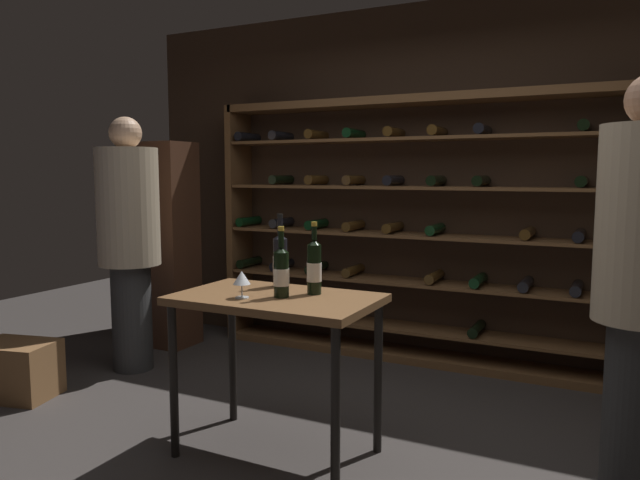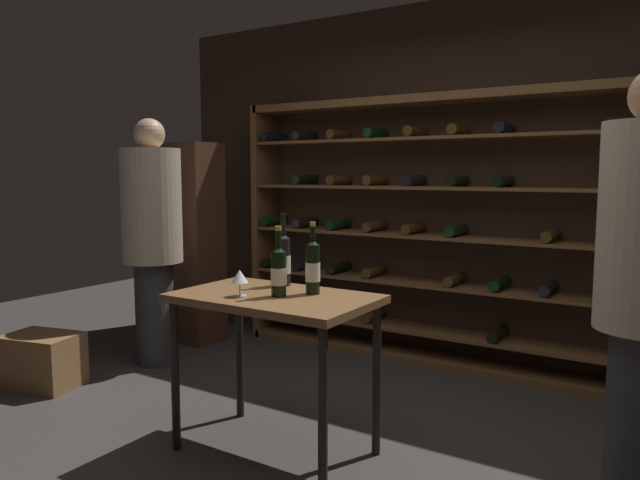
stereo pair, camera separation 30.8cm
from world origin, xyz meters
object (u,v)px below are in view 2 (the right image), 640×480
Objects in this scene: tasting_table at (274,314)px; wine_bottle_green_slim at (313,267)px; display_cabinet at (193,243)px; wine_rack at (433,232)px; person_bystander_red_print at (152,231)px; wine_bottle_amber_reserve at (279,271)px; wine_bottle_red_label at (283,259)px; wine_glass_stemmed_right at (240,277)px; wine_crate at (42,360)px.

tasting_table is 0.31m from wine_bottle_green_slim.
display_cabinet reaches higher than tasting_table.
wine_rack is 2.10m from person_bystander_red_print.
person_bystander_red_print is (-1.65, 0.69, 0.28)m from tasting_table.
wine_bottle_amber_reserve is 0.90× the size of wine_bottle_red_label.
wine_bottle_amber_reserve is 0.96× the size of wine_bottle_green_slim.
display_cabinet reaches higher than wine_bottle_red_label.
wine_glass_stemmed_right is at bearing -133.36° from tasting_table.
wine_rack is 1.97m from wine_glass_stemmed_right.
wine_crate is 1.55m from display_cabinet.
tasting_table is at bearing 2.23° from wine_crate.
person_bystander_red_print is at bearing -147.00° from wine_rack.
wine_rack is at bearing 91.42° from wine_bottle_green_slim.
wine_crate is 1.30× the size of wine_bottle_green_slim.
tasting_table is 7.48× the size of wine_glass_stemmed_right.
tasting_table is 2.85× the size of wine_bottle_amber_reserve.
tasting_table is at bearing -93.51° from wine_rack.
wine_bottle_green_slim is 0.37m from wine_glass_stemmed_right.
wine_rack is at bearing 83.27° from wine_glass_stemmed_right.
tasting_table is (-0.11, -1.83, -0.28)m from wine_rack.
wine_rack is at bearing 86.49° from tasting_table.
tasting_table is 0.59× the size of display_cabinet.
wine_bottle_amber_reserve is (1.90, -1.34, 0.11)m from display_cabinet.
wine_bottle_red_label is (1.75, -1.09, 0.13)m from display_cabinet.
display_cabinet is 12.60× the size of wine_glass_stemmed_right.
person_bystander_red_print is 5.22× the size of wine_bottle_amber_reserve.
wine_rack reaches higher than wine_bottle_red_label.
wine_bottle_green_slim is at bearing 5.37° from wine_crate.
wine_bottle_red_label reaches higher than wine_glass_stemmed_right.
wine_crate is at bearing -174.63° from wine_bottle_green_slim.
person_bystander_red_print is 3.84× the size of wine_crate.
wine_rack is 1.62m from wine_bottle_red_label.
tasting_table is at bearing 154.77° from wine_bottle_amber_reserve.
wine_rack is at bearing 43.32° from wine_crate.
wine_crate is (-2.02, -1.91, -0.83)m from wine_rack.
wine_bottle_amber_reserve is at bearing -58.55° from wine_bottle_red_label.
wine_bottle_amber_reserve is at bearing 1.57° from wine_crate.
person_bystander_red_print is 1.89m from wine_bottle_green_slim.
wine_glass_stemmed_right is at bearing -1.65° from wine_crate.
wine_rack is 24.14× the size of wine_glass_stemmed_right.
wine_bottle_amber_reserve reaches higher than wine_glass_stemmed_right.
wine_crate is 2.22m from wine_bottle_green_slim.
wine_glass_stemmed_right reaches higher than tasting_table.
display_cabinet is (-0.20, 0.63, -0.16)m from person_bystander_red_print.
wine_crate is at bearing -177.77° from tasting_table.
wine_bottle_amber_reserve is (1.69, -0.71, -0.05)m from person_bystander_red_print.
wine_bottle_amber_reserve is at bearing -25.23° from tasting_table.
person_bystander_red_print is 1.74m from wine_glass_stemmed_right.
wine_bottle_green_slim reaches higher than wine_glass_stemmed_right.
wine_bottle_red_label is at bearing 88.13° from wine_glass_stemmed_right.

